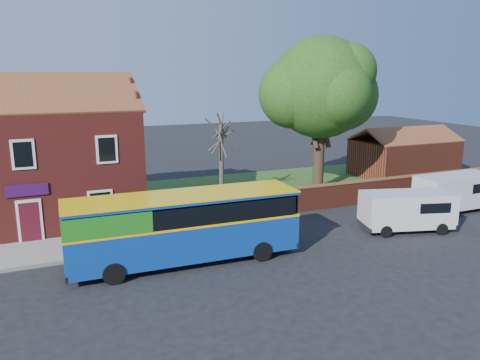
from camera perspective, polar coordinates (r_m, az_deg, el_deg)
name	(u,v)px	position (r m, az deg, el deg)	size (l,w,h in m)	color
ground	(209,277)	(20.38, -3.74, -11.76)	(120.00, 120.00, 0.00)	black
pavement	(32,253)	(24.77, -24.04, -8.18)	(18.00, 3.50, 0.12)	gray
kerb	(31,267)	(23.13, -24.08, -9.64)	(18.00, 0.15, 0.14)	slate
grass_strip	(312,184)	(36.94, 8.72, -0.54)	(26.00, 12.00, 0.04)	#426B28
shop_building	(27,164)	(29.48, -24.56, 1.79)	(12.30, 8.13, 10.50)	maroon
boundary_wall	(360,192)	(31.97, 14.39, -1.44)	(22.00, 0.38, 1.60)	maroon
outbuilding	(404,157)	(42.00, 19.34, 2.70)	(8.20, 5.06, 4.17)	maroon
bus	(177,225)	(21.35, -7.70, -5.47)	(10.51, 2.89, 3.18)	#0D3C99
van_near	(407,209)	(27.25, 19.72, -3.40)	(5.26, 3.20, 2.16)	silver
van_far	(456,191)	(32.29, 24.80, -1.22)	(5.28, 2.26, 2.30)	silver
large_tree	(321,91)	(34.55, 9.81, 10.67)	(9.11, 7.21, 11.11)	black
bare_tree	(221,159)	(31.01, -2.29, 2.54)	(2.14, 2.55, 5.72)	#4C4238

